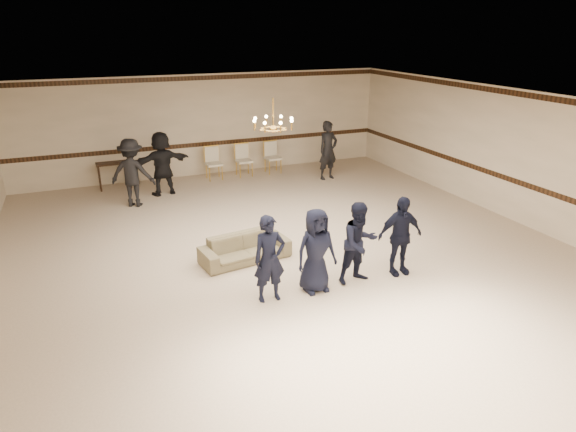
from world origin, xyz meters
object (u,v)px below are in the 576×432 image
(adult_mid, at_px, (162,163))
(settee, at_px, (245,248))
(console_table, at_px, (115,175))
(banquet_chair_mid, at_px, (244,161))
(boy_c, at_px, (359,243))
(boy_d, at_px, (400,236))
(boy_b, at_px, (316,251))
(adult_right, at_px, (328,150))
(banquet_chair_right, at_px, (273,158))
(adult_left, at_px, (132,173))
(banquet_chair_left, at_px, (214,164))
(boy_a, at_px, (269,259))
(chandelier, at_px, (273,114))

(adult_mid, bearing_deg, settee, 90.02)
(console_table, bearing_deg, banquet_chair_mid, -4.46)
(boy_c, relative_size, boy_d, 1.00)
(boy_b, xyz_separation_m, console_table, (-2.85, 7.97, -0.39))
(settee, relative_size, adult_right, 1.01)
(banquet_chair_right, bearing_deg, banquet_chair_mid, 175.64)
(adult_left, bearing_deg, boy_c, 145.35)
(adult_left, relative_size, adult_mid, 1.00)
(adult_left, distance_m, adult_right, 6.01)
(settee, distance_m, banquet_chair_right, 6.74)
(boy_b, height_order, boy_d, same)
(settee, relative_size, adult_mid, 1.01)
(banquet_chair_left, relative_size, banquet_chair_mid, 1.00)
(boy_b, distance_m, banquet_chair_mid, 7.85)
(boy_b, height_order, boy_c, same)
(banquet_chair_mid, bearing_deg, adult_right, -30.94)
(boy_c, xyz_separation_m, settee, (-1.71, 1.71, -0.52))
(boy_a, relative_size, boy_b, 1.00)
(adult_right, relative_size, console_table, 1.91)
(settee, bearing_deg, adult_left, 102.73)
(chandelier, relative_size, settee, 0.51)
(adult_left, distance_m, console_table, 1.93)
(banquet_chair_right, bearing_deg, adult_left, -165.06)
(boy_a, bearing_deg, adult_mid, 96.71)
(chandelier, bearing_deg, settee, -140.96)
(banquet_chair_right, bearing_deg, boy_c, -103.49)
(boy_c, height_order, settee, boy_c)
(adult_left, bearing_deg, adult_mid, -115.74)
(console_table, bearing_deg, adult_mid, -43.50)
(settee, bearing_deg, boy_d, -41.40)
(banquet_chair_mid, bearing_deg, boy_d, -86.75)
(boy_d, relative_size, banquet_chair_right, 1.56)
(settee, xyz_separation_m, adult_mid, (-0.79, 5.13, 0.65))
(banquet_chair_right, distance_m, console_table, 5.01)
(chandelier, distance_m, boy_c, 3.33)
(settee, xyz_separation_m, adult_right, (4.31, 4.73, 0.65))
(boy_c, relative_size, adult_right, 0.86)
(settee, bearing_deg, boy_b, -72.87)
(banquet_chair_mid, bearing_deg, banquet_chair_right, -1.56)
(chandelier, xyz_separation_m, adult_mid, (-1.75, 4.36, -1.95))
(boy_a, relative_size, console_table, 1.65)
(settee, relative_size, adult_left, 1.01)
(boy_b, xyz_separation_m, boy_c, (0.90, 0.00, 0.00))
(boy_b, height_order, adult_right, adult_right)
(adult_mid, distance_m, banquet_chair_mid, 2.93)
(boy_c, bearing_deg, adult_right, 61.90)
(boy_b, xyz_separation_m, banquet_chair_left, (0.15, 7.77, -0.29))
(banquet_chair_left, height_order, banquet_chair_mid, same)
(boy_d, distance_m, banquet_chair_mid, 7.80)
(chandelier, distance_m, boy_a, 3.40)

